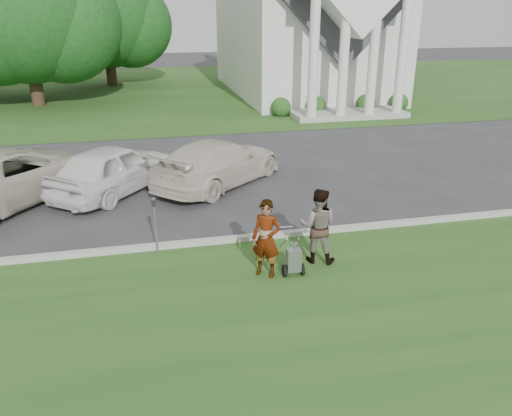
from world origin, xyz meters
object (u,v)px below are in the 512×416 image
object	(u,v)px
person_left	(266,239)
car_c	(218,162)
tree_left	(25,15)
car_a	(10,175)
tree_back	(106,20)
church	(304,1)
parking_meter_near	(155,219)
person_right	(318,226)
car_b	(114,169)
striping_cart	(293,261)

from	to	relation	value
person_left	car_c	size ratio (longest dim) A/B	0.34
tree_left	car_a	world-z (taller)	tree_left
car_a	tree_back	bearing A→B (deg)	-57.37
church	person_left	world-z (taller)	church
person_left	car_c	world-z (taller)	person_left
tree_left	parking_meter_near	distance (m)	22.95
person_right	car_b	xyz separation A→B (m)	(-4.70, 5.85, -0.09)
church	person_right	size ratio (longest dim) A/B	13.70
car_a	church	bearing A→B (deg)	-92.37
church	car_b	world-z (taller)	church
tree_left	parking_meter_near	size ratio (longest dim) A/B	7.47
striping_cart	car_b	xyz separation A→B (m)	(-3.98, 6.39, 0.42)
parking_meter_near	tree_left	bearing A→B (deg)	106.02
tree_back	car_b	bearing A→B (deg)	-87.47
tree_left	person_left	world-z (taller)	tree_left
car_a	car_c	size ratio (longest dim) A/B	1.14
church	car_c	world-z (taller)	church
car_b	parking_meter_near	bearing A→B (deg)	141.34
church	striping_cart	distance (m)	26.37
car_c	person_left	bearing A→B (deg)	137.37
striping_cart	person_right	size ratio (longest dim) A/B	0.53
parking_meter_near	car_a	distance (m)	6.18
tree_back	person_right	size ratio (longest dim) A/B	5.46
car_b	car_c	xyz separation A→B (m)	(3.32, 0.08, -0.04)
person_left	car_a	xyz separation A→B (m)	(-6.40, 6.18, -0.05)
person_right	car_c	world-z (taller)	person_right
car_c	tree_back	bearing A→B (deg)	-33.22
person_right	car_b	distance (m)	7.51
tree_left	car_b	size ratio (longest dim) A/B	2.29
church	car_a	xyz separation A→B (m)	(-14.90, -18.20, -5.12)
tree_back	car_c	bearing A→B (deg)	-79.92
car_b	car_c	size ratio (longest dim) A/B	0.90
church	parking_meter_near	distance (m)	25.73
striping_cart	parking_meter_near	size ratio (longest dim) A/B	0.65
person_left	tree_left	bearing A→B (deg)	144.96
striping_cart	car_b	size ratio (longest dim) A/B	0.20
parking_meter_near	car_a	world-z (taller)	car_a
tree_left	tree_back	xyz separation A→B (m)	(4.00, 8.00, -0.38)
person_left	car_a	size ratio (longest dim) A/B	0.30
person_right	striping_cart	bearing A→B (deg)	61.36
car_a	car_b	world-z (taller)	car_a
car_b	car_a	bearing A→B (deg)	39.34
parking_meter_near	car_c	world-z (taller)	car_c
striping_cart	tree_left	bearing A→B (deg)	113.58
striping_cart	parking_meter_near	distance (m)	3.38
car_c	church	bearing A→B (deg)	-68.73
car_c	striping_cart	bearing A→B (deg)	142.48
tree_back	person_right	world-z (taller)	tree_back
person_right	car_b	world-z (taller)	person_right
car_c	tree_left	bearing A→B (deg)	-16.81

